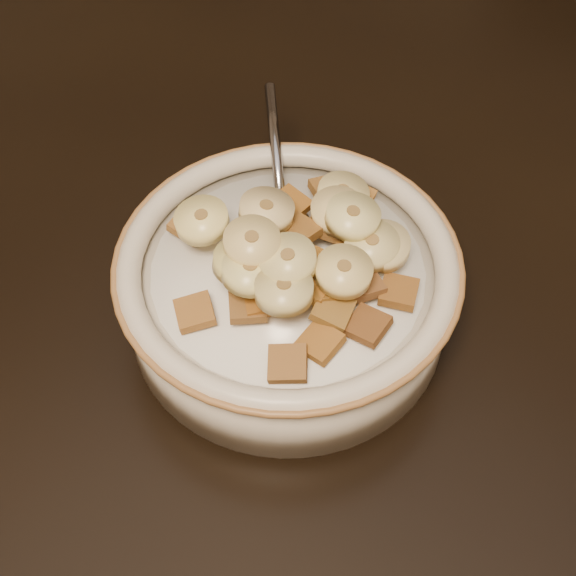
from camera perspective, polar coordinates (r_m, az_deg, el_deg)
The scene contains 38 objects.
table at distance 0.49m, azimuth 5.39°, elevation -7.62°, with size 1.40×0.90×0.04m, color black.
cereal_bowl at distance 0.48m, azimuth 0.00°, elevation -0.52°, with size 0.19×0.19×0.05m, color beige.
milk at distance 0.46m, azimuth 0.00°, elevation 1.21°, with size 0.16×0.16×0.00m, color white.
spoon at distance 0.48m, azimuth -0.32°, elevation 4.38°, with size 0.03×0.05×0.01m, color #8F929D.
cereal_square_0 at distance 0.43m, azimuth -2.89°, elevation -1.23°, with size 0.02×0.02×0.01m, color brown.
cereal_square_1 at distance 0.49m, azimuth 4.84°, elevation 6.48°, with size 0.02×0.02×0.01m, color #9B681E.
cereal_square_2 at distance 0.43m, azimuth -1.74°, elevation -0.84°, with size 0.02×0.02×0.01m, color brown.
cereal_square_3 at distance 0.42m, azimuth 2.29°, elevation -3.87°, with size 0.02×0.02×0.01m, color brown.
cereal_square_4 at distance 0.43m, azimuth 5.67°, elevation -2.67°, with size 0.02×0.02×0.01m, color brown.
cereal_square_5 at distance 0.45m, azimuth 0.79°, elevation 4.12°, with size 0.02×0.02×0.01m, color brown.
cereal_square_6 at distance 0.41m, azimuth -0.03°, elevation -5.40°, with size 0.02×0.02×0.01m, color brown.
cereal_square_7 at distance 0.47m, azimuth 2.71°, elevation 4.51°, with size 0.02×0.02×0.01m, color brown.
cereal_square_8 at distance 0.44m, azimuth 2.56°, elevation 1.46°, with size 0.02×0.02×0.01m, color #9A6720.
cereal_square_9 at distance 0.48m, azimuth -6.97°, elevation 4.48°, with size 0.02×0.02×0.01m, color brown.
cereal_square_10 at distance 0.43m, azimuth 3.20°, elevation -1.55°, with size 0.02×0.02×0.01m, color brown.
cereal_square_11 at distance 0.44m, azimuth 5.34°, elevation 0.27°, with size 0.02×0.02×0.01m, color brown.
cereal_square_12 at distance 0.44m, azimuth -6.65°, elevation -1.72°, with size 0.02×0.02×0.01m, color #925A31.
cereal_square_13 at distance 0.50m, azimuth 2.93°, elevation 7.00°, with size 0.02×0.02×0.01m, color brown.
cereal_square_14 at distance 0.44m, azimuth 2.76°, elevation -0.04°, with size 0.02×0.02×0.01m, color brown.
cereal_square_15 at distance 0.45m, azimuth 4.96°, elevation 2.40°, with size 0.02×0.02×0.01m, color #9A561F.
cereal_square_16 at distance 0.47m, azimuth 0.13°, elevation 5.96°, with size 0.02×0.02×0.01m, color brown.
cereal_square_17 at distance 0.45m, azimuth 7.89°, elevation -0.27°, with size 0.02×0.02×0.01m, color brown.
cereal_square_18 at distance 0.48m, azimuth 3.78°, elevation 5.21°, with size 0.02×0.02×0.01m, color olive.
cereal_square_19 at distance 0.43m, azimuth 1.88°, elevation 0.19°, with size 0.02×0.02×0.01m, color brown.
cereal_square_20 at distance 0.45m, azimuth 4.74°, elevation 2.19°, with size 0.02×0.02×0.01m, color #92611D.
banana_slice_0 at distance 0.43m, azimuth -3.35°, elevation 1.82°, with size 0.03×0.03×0.01m, color #D5C968.
banana_slice_1 at distance 0.45m, azimuth -1.53°, elevation 5.51°, with size 0.03×0.03×0.01m, color #D4B779.
banana_slice_2 at distance 0.43m, azimuth -2.58°, elevation 3.25°, with size 0.03×0.03×0.01m, color #E8C275.
banana_slice_3 at distance 0.46m, azimuth 3.55°, elevation 5.48°, with size 0.03×0.03×0.01m, color #FED987.
banana_slice_4 at distance 0.42m, azimuth -0.02°, elevation 1.98°, with size 0.03×0.03×0.01m, color #F1E995.
banana_slice_5 at distance 0.42m, azimuth -0.29°, elevation -0.14°, with size 0.03×0.03×0.01m, color tan.
banana_slice_6 at distance 0.45m, azimuth 5.97°, elevation 3.03°, with size 0.03×0.03×0.01m, color #CEBC73.
banana_slice_7 at distance 0.43m, azimuth -2.70°, elevation 1.20°, with size 0.03×0.03×0.01m, color #EBE182.
banana_slice_8 at distance 0.45m, azimuth 4.63°, elevation 5.07°, with size 0.03×0.03×0.01m, color #EFE18A.
banana_slice_9 at distance 0.45m, azimuth 6.76°, elevation 2.99°, with size 0.03×0.03×0.01m, color #D8BF8B.
banana_slice_10 at distance 0.43m, azimuth 3.99°, elevation 1.18°, with size 0.03×0.03×0.01m, color beige.
banana_slice_11 at distance 0.46m, azimuth -6.15°, elevation 4.80°, with size 0.03×0.03×0.01m, color #FFEE9A.
banana_slice_12 at distance 0.48m, azimuth 3.92°, elevation 6.60°, with size 0.03×0.03×0.01m, color #F8E497.
Camera 1 is at (0.10, -0.23, 1.15)m, focal length 50.00 mm.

